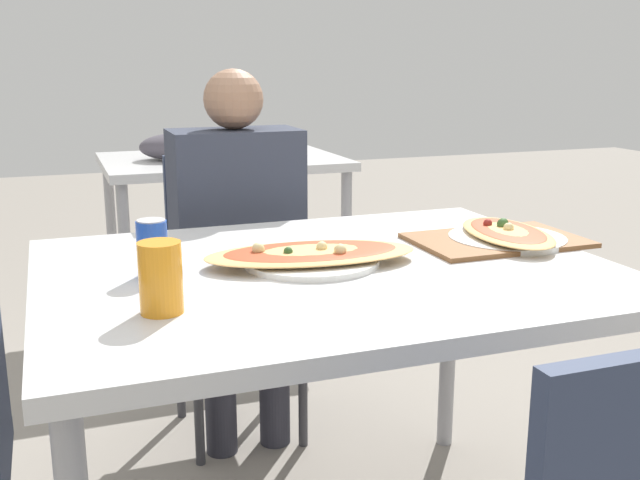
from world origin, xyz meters
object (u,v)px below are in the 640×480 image
Objects in this scene: drink_glass at (161,278)px; pizza_second at (507,235)px; chair_far_seated at (231,279)px; pizza_main at (311,255)px; person_seated at (238,232)px; dining_table at (327,296)px; soda_can at (152,248)px.

drink_glass is 0.95m from pizza_second.
drink_glass reaches higher than pizza_second.
pizza_main is (0.01, -0.79, 0.28)m from chair_far_seated.
person_seated reaches higher than pizza_second.
dining_table is 0.53m from pizza_second.
person_seated reaches higher than pizza_main.
drink_glass reaches higher than soda_can.
pizza_second is (0.90, 0.01, -0.04)m from soda_can.
soda_can is at bearing 62.03° from person_seated.
drink_glass is at bearing 70.20° from chair_far_seated.
drink_glass is at bearing -148.81° from pizza_main.
chair_far_seated is 0.91m from soda_can.
soda_can is (-0.35, -0.77, 0.32)m from chair_far_seated.
drink_glass is at bearing 67.88° from person_seated.
chair_far_seated reaches higher than pizza_main.
pizza_main is at bearing -177.23° from pizza_second.
person_seated is 0.98m from drink_glass.
chair_far_seated is 0.84m from pizza_main.
person_seated is (-0.03, 0.71, -0.00)m from dining_table.
drink_glass reaches higher than dining_table.
chair_far_seated is 7.43× the size of soda_can.
soda_can is (-0.38, 0.06, 0.13)m from dining_table.
chair_far_seated is 2.32× the size of pizza_second.
chair_far_seated reaches higher than soda_can.
soda_can is at bearing -179.66° from pizza_second.
person_seated reaches higher than chair_far_seated.
person_seated is at bearing 90.00° from chair_far_seated.
pizza_second is (0.52, 0.06, 0.09)m from dining_table.
soda_can reaches higher than pizza_second.
dining_table is 1.05× the size of person_seated.
pizza_main is at bearing 126.78° from dining_table.
drink_glass is (-0.02, -0.25, 0.01)m from soda_can.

